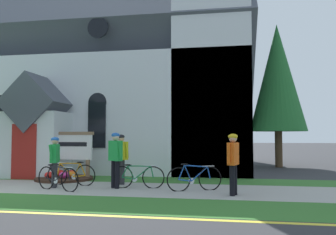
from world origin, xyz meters
TOP-DOWN VIEW (x-y plane):
  - ground at (0.00, 4.00)m, footprint 140.00×140.00m
  - sidewalk_slab at (1.59, 1.60)m, footprint 32.00×2.74m
  - grass_verge at (1.59, -0.78)m, footprint 32.00×2.01m
  - church_lawn at (1.59, 3.87)m, footprint 24.00×1.81m
  - church_building at (1.94, 9.79)m, footprint 13.15×12.53m
  - church_sign at (0.91, 3.59)m, footprint 2.03×0.17m
  - flower_bed at (0.91, 3.27)m, footprint 2.11×2.11m
  - bicycle_black at (4.11, 1.79)m, footprint 1.71×0.16m
  - bicycle_green at (5.93, 1.55)m, footprint 1.60×0.70m
  - bicycle_orange at (1.84, 0.95)m, footprint 1.63×0.67m
  - bicycle_yellow at (1.79, 2.01)m, footprint 1.71×0.09m
  - cyclist_in_green_jersey at (3.36, 2.44)m, footprint 0.59×0.45m
  - cyclist_in_white_jersey at (7.07, 0.93)m, footprint 0.35×0.66m
  - cyclist_in_yellow_jersey at (1.48, 1.43)m, footprint 0.30×0.74m
  - cyclist_in_orange_jersey at (3.44, 1.61)m, footprint 0.52×0.60m
  - roadside_conifer at (9.64, 10.01)m, footprint 2.95×2.95m

SIDE VIEW (x-z plane):
  - ground at x=0.00m, z-range 0.00..0.00m
  - grass_verge at x=1.59m, z-range 0.00..0.01m
  - church_lawn at x=1.59m, z-range 0.00..0.01m
  - sidewalk_slab at x=1.59m, z-range 0.00..0.01m
  - flower_bed at x=0.91m, z-range -0.08..0.26m
  - bicycle_black at x=4.11m, z-range -0.02..0.75m
  - bicycle_yellow at x=1.79m, z-range -0.03..0.77m
  - bicycle_orange at x=1.84m, z-range -0.03..0.77m
  - bicycle_green at x=5.93m, z-range -0.04..0.80m
  - cyclist_in_yellow_jersey at x=1.48m, z-range 0.13..1.74m
  - cyclist_in_green_jersey at x=3.36m, z-range 0.15..1.84m
  - cyclist_in_white_jersey at x=7.07m, z-range 0.15..1.86m
  - cyclist_in_orange_jersey at x=3.44m, z-range 0.16..1.91m
  - church_sign at x=0.91m, z-range 0.30..2.10m
  - roadside_conifer at x=9.64m, z-range 0.92..8.57m
  - church_building at x=1.94m, z-range -1.35..11.01m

